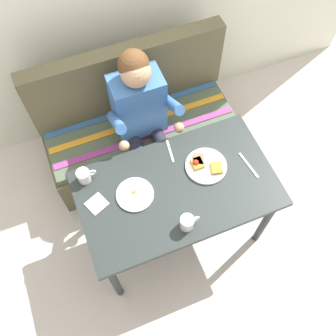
% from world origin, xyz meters
% --- Properties ---
extents(ground_plane, '(8.00, 8.00, 0.00)m').
position_xyz_m(ground_plane, '(0.00, 0.00, 0.00)').
color(ground_plane, beige).
extents(table, '(1.20, 0.70, 0.73)m').
position_xyz_m(table, '(0.00, 0.00, 0.65)').
color(table, '#232928').
rests_on(table, ground).
extents(couch, '(1.44, 0.56, 1.00)m').
position_xyz_m(couch, '(0.00, 0.76, 0.33)').
color(couch, brown).
rests_on(couch, ground).
extents(person, '(0.45, 0.61, 1.21)m').
position_xyz_m(person, '(-0.01, 0.59, 0.74)').
color(person, '#3864A5').
rests_on(person, ground).
extents(plate_breakfast, '(0.26, 0.26, 0.05)m').
position_xyz_m(plate_breakfast, '(0.22, 0.07, 0.74)').
color(plate_breakfast, white).
rests_on(plate_breakfast, table).
extents(plate_eggs, '(0.23, 0.23, 0.04)m').
position_xyz_m(plate_eggs, '(-0.25, 0.05, 0.74)').
color(plate_eggs, white).
rests_on(plate_eggs, table).
extents(coffee_mug, '(0.12, 0.08, 0.09)m').
position_xyz_m(coffee_mug, '(-0.50, 0.26, 0.78)').
color(coffee_mug, white).
rests_on(coffee_mug, table).
extents(coffee_mug_second, '(0.12, 0.08, 0.10)m').
position_xyz_m(coffee_mug_second, '(-0.04, -0.24, 0.78)').
color(coffee_mug_second, white).
rests_on(coffee_mug_second, table).
extents(napkin, '(0.14, 0.14, 0.01)m').
position_xyz_m(napkin, '(-0.48, 0.08, 0.73)').
color(napkin, silver).
rests_on(napkin, table).
extents(fork, '(0.04, 0.17, 0.00)m').
position_xyz_m(fork, '(0.06, 0.25, 0.73)').
color(fork, silver).
rests_on(fork, table).
extents(knife, '(0.04, 0.20, 0.00)m').
position_xyz_m(knife, '(0.47, -0.02, 0.73)').
color(knife, silver).
rests_on(knife, table).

